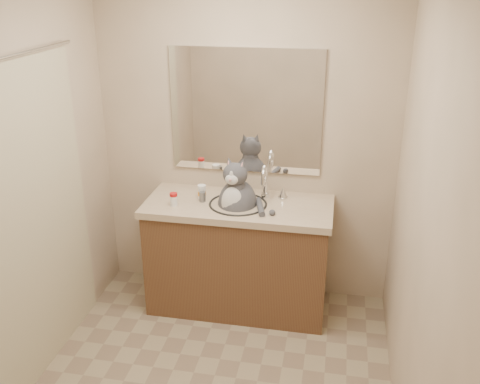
% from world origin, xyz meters
% --- Properties ---
extents(room, '(2.22, 2.52, 2.42)m').
position_xyz_m(room, '(0.00, 0.00, 1.20)').
color(room, gray).
rests_on(room, ground).
extents(vanity, '(1.34, 0.59, 1.12)m').
position_xyz_m(vanity, '(0.00, 0.96, 0.44)').
color(vanity, brown).
rests_on(vanity, ground).
extents(mirror, '(1.10, 0.02, 0.90)m').
position_xyz_m(mirror, '(0.00, 1.24, 1.45)').
color(mirror, white).
rests_on(mirror, room).
extents(shower_curtain, '(0.02, 1.30, 1.93)m').
position_xyz_m(shower_curtain, '(-1.05, 0.10, 1.03)').
color(shower_curtain, beige).
rests_on(shower_curtain, ground).
extents(cat, '(0.39, 0.38, 0.56)m').
position_xyz_m(cat, '(-0.01, 0.94, 0.87)').
color(cat, '#49494E').
rests_on(cat, vanity).
extents(pill_bottle_redcap, '(0.07, 0.07, 0.09)m').
position_xyz_m(pill_bottle_redcap, '(-0.44, 0.84, 0.90)').
color(pill_bottle_redcap, white).
rests_on(pill_bottle_redcap, vanity).
extents(pill_bottle_orange, '(0.07, 0.07, 0.10)m').
position_xyz_m(pill_bottle_orange, '(-0.28, 1.00, 0.90)').
color(pill_bottle_orange, white).
rests_on(pill_bottle_orange, vanity).
extents(grey_canister, '(0.06, 0.06, 0.07)m').
position_xyz_m(grey_canister, '(-0.26, 0.95, 0.89)').
color(grey_canister, slate).
rests_on(grey_canister, vanity).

